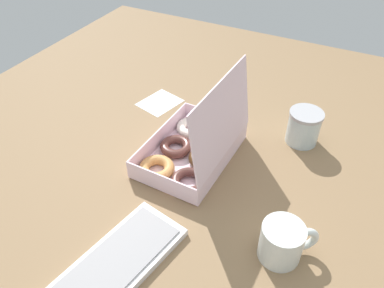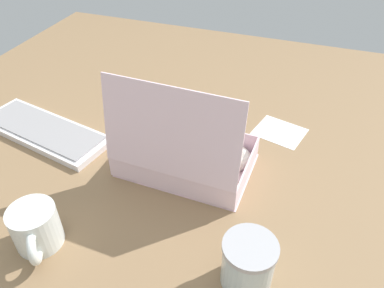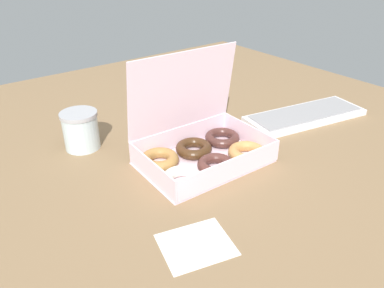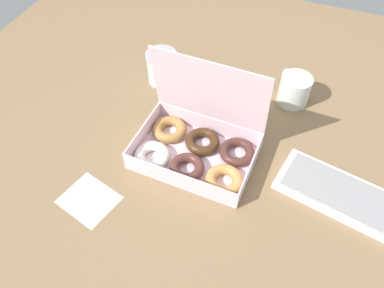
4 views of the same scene
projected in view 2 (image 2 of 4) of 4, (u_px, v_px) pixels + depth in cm
name	position (u px, v px, depth cm)	size (l,w,h in cm)	color
ground_plane	(183.00, 177.00, 93.07)	(180.00, 180.00, 2.00)	#8C6C4A
donut_box	(185.00, 157.00, 91.95)	(33.85, 24.06, 27.07)	white
keyboard	(44.00, 131.00, 104.57)	(41.27, 21.11, 2.20)	white
coffee_mug	(36.00, 228.00, 73.43)	(10.21, 12.05, 9.14)	white
glass_jar	(248.00, 263.00, 66.60)	(9.86, 9.86, 10.41)	silver
paper_napkin	(280.00, 132.00, 105.88)	(13.19, 11.22, 0.15)	white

